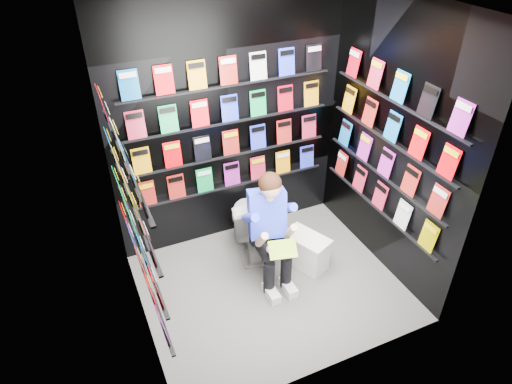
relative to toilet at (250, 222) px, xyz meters
name	(u,v)px	position (x,y,z in m)	size (l,w,h in m)	color
floor	(271,286)	(-0.04, -0.59, -0.37)	(2.40, 2.40, 0.00)	#5F5F5D
ceiling	(278,6)	(-0.04, -0.59, 2.23)	(2.40, 2.40, 0.00)	white
wall_back	(229,125)	(-0.04, 0.41, 0.93)	(2.40, 0.04, 2.60)	black
wall_front	(341,246)	(-0.04, -1.59, 0.93)	(2.40, 0.04, 2.60)	black
wall_left	(126,209)	(-1.24, -0.59, 0.93)	(0.04, 2.00, 2.60)	black
wall_right	(392,145)	(1.16, -0.59, 0.93)	(0.04, 2.00, 2.60)	black
comics_back	(230,126)	(-0.04, 0.38, 0.94)	(2.10, 0.06, 1.37)	#BD2341
comics_left	(130,207)	(-1.21, -0.59, 0.94)	(0.06, 1.70, 1.37)	#BD2341
comics_right	(389,145)	(1.13, -0.59, 0.94)	(0.06, 1.70, 1.37)	#BD2341
toilet	(250,222)	(0.00, 0.00, 0.00)	(0.42, 0.75, 0.73)	white
longbox	(306,252)	(0.43, -0.44, -0.20)	(0.24, 0.44, 0.33)	white
longbox_lid	(307,238)	(0.43, -0.44, -0.02)	(0.26, 0.46, 0.03)	white
reader	(266,214)	(0.00, -0.38, 0.37)	(0.47, 0.68, 1.26)	#2436F1
held_comic	(283,249)	(0.00, -0.73, 0.21)	(0.25, 0.01, 0.17)	green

